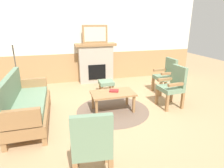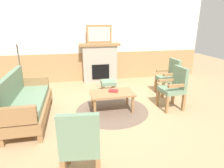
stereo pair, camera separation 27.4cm
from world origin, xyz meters
The scene contains 13 objects.
ground_plane centered at (0.00, 0.00, 0.00)m, with size 14.00×14.00×0.00m, color tan.
wall_back centered at (0.00, 2.60, 1.31)m, with size 7.20×0.14×2.70m.
fireplace centered at (0.00, 2.35, 0.65)m, with size 1.30×0.44×1.28m.
framed_picture centered at (0.00, 2.35, 1.56)m, with size 0.80×0.04×0.56m.
couch centered at (-1.84, 0.00, 0.40)m, with size 0.70×1.80×0.98m.
coffee_table centered at (-0.05, 0.09, 0.39)m, with size 0.96×0.56×0.44m.
round_rug centered at (-0.05, 0.09, 0.00)m, with size 1.65×1.65×0.01m, color brown.
book_on_table centered at (-0.01, 0.15, 0.46)m, with size 0.20×0.16×0.03m, color maroon.
footstool centered at (0.07, 1.21, 0.28)m, with size 0.40×0.40×0.36m.
armchair_near_fireplace centered at (1.71, 0.81, 0.54)m, with size 0.49×0.49×0.98m.
armchair_by_window_left centered at (1.37, -0.06, 0.54)m, with size 0.51×0.51×0.98m.
armchair_front_left centered at (-0.84, -1.75, 0.54)m, with size 0.53×0.53×0.98m.
floor_lamp_by_couch centered at (-2.20, 1.36, 1.45)m, with size 0.36×0.36×1.68m.
Camera 2 is at (-0.86, -3.77, 1.95)m, focal length 30.38 mm.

